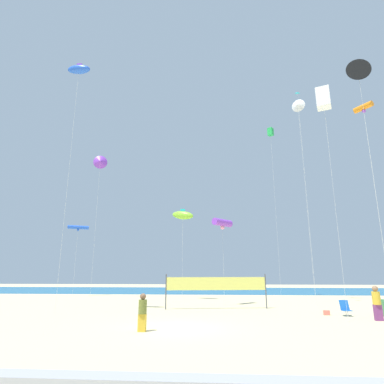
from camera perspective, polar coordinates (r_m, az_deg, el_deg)
ground_plane at (r=16.09m, az=-3.15°, el=-22.95°), size 120.00×120.00×0.00m
ocean_band at (r=49.63m, az=2.24°, el=-17.03°), size 120.00×20.00×0.01m
beachgoer_mustard_shirt at (r=20.78m, az=29.94°, el=-16.53°), size 0.41×0.41×1.79m
beachgoer_olive_shirt at (r=15.16m, az=-8.77°, el=-20.13°), size 0.36×0.36×1.58m
folding_beach_chair at (r=22.24m, az=25.54°, el=-18.02°), size 0.52×0.65×0.89m
volleyball_net at (r=24.09m, az=4.36°, el=-16.13°), size 7.21×1.32×2.40m
beach_handbag at (r=22.21m, az=22.76°, el=-19.14°), size 0.35×0.18×0.28m
kite_cyan_diamond at (r=31.47m, az=18.39°, el=14.16°), size 0.47×0.47×18.54m
kite_blue_inflatable at (r=26.50m, az=-19.43°, el=19.77°), size 1.97×0.95×17.44m
kite_lime_inflatable at (r=32.20m, az=-1.66°, el=-4.14°), size 2.56×1.67×8.72m
kite_violet_delta at (r=36.67m, az=-15.96°, el=5.21°), size 1.57×0.92×15.06m
kite_white_box at (r=22.43m, az=22.24°, el=15.09°), size 1.04×1.04×13.68m
kite_green_box at (r=39.60m, az=13.76°, el=10.21°), size 0.78×0.78×19.09m
kite_white_delta at (r=34.97m, az=18.27°, el=14.38°), size 1.31×0.96×19.47m
kite_black_delta at (r=25.96m, az=27.35°, el=18.47°), size 1.64×0.73×16.61m
kite_blue_tube at (r=39.31m, az=-19.53°, el=-5.95°), size 2.25×1.37×7.77m
kite_orange_tube at (r=27.47m, az=28.12°, el=12.99°), size 1.13×1.33×14.52m
kite_violet_tube at (r=26.94m, az=5.41°, el=-5.48°), size 1.75×1.90×6.83m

